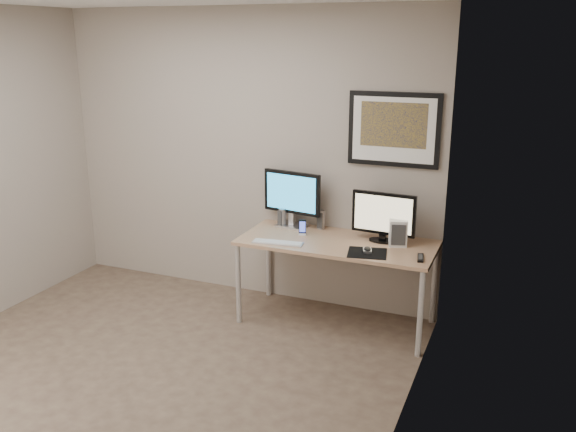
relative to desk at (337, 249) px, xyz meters
The scene contains 14 objects.
floor 1.81m from the desk, 126.53° to the right, with size 3.60×3.60×0.00m, color #4A392E.
room 1.66m from the desk, 137.99° to the right, with size 3.60×3.60×3.60m.
desk is the anchor object (origin of this frame).
framed_art 1.07m from the desk, 43.46° to the left, with size 0.75×0.04×0.60m.
monitor_large 0.64m from the desk, 155.49° to the left, with size 0.54×0.21×0.50m.
monitor_tv 0.47m from the desk, 19.19° to the left, with size 0.53×0.14×0.41m.
speaker_left 0.62m from the desk, 160.82° to the left, with size 0.07×0.07×0.16m, color #A7A7AC.
speaker_right 0.38m from the desk, 131.65° to the left, with size 0.07×0.07×0.17m, color #A7A7AC.
phone_dock 0.35m from the desk, behind, with size 0.06×0.06×0.13m, color black.
keyboard 0.50m from the desk, 150.93° to the right, with size 0.41×0.11×0.01m, color silver.
mousepad 0.37m from the desk, 32.02° to the right, with size 0.30×0.26×0.00m, color black.
mouse 0.35m from the desk, 28.58° to the right, with size 0.06×0.10×0.03m, color black.
remote 0.73m from the desk, 12.84° to the right, with size 0.04×0.17×0.02m, color black.
fan_unit 0.52m from the desk, ahead, with size 0.14×0.10×0.21m, color silver.
Camera 1 is at (2.42, -3.18, 2.34)m, focal length 38.00 mm.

